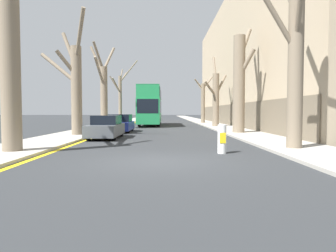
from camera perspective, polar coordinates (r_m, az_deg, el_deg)
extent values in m
plane|color=#2B2D30|center=(10.01, -1.98, -6.78)|extent=(300.00, 300.00, 0.00)
cube|color=#A39E93|center=(60.23, -6.56, 1.19)|extent=(3.15, 120.00, 0.12)
cube|color=#A39E93|center=(60.17, 5.14, 1.19)|extent=(3.15, 120.00, 0.12)
cube|color=tan|center=(39.90, 18.11, 11.63)|extent=(10.00, 47.22, 15.85)
cube|color=#6B5E4C|center=(38.12, 10.78, 2.07)|extent=(0.12, 46.27, 2.50)
cube|color=yellow|center=(60.07, -4.89, 1.14)|extent=(0.24, 120.00, 0.01)
cylinder|color=#7A6B56|center=(13.34, -27.80, 8.78)|extent=(0.74, 0.74, 6.26)
cylinder|color=#7A6B56|center=(21.14, -17.04, 6.30)|extent=(0.71, 0.71, 6.03)
cylinder|color=#7A6B56|center=(20.66, -16.49, 16.23)|extent=(1.35, 2.13, 3.05)
cylinder|color=#7A6B56|center=(21.19, -18.77, 11.27)|extent=(1.36, 0.97, 1.67)
cylinder|color=#7A6B56|center=(22.22, -20.08, 10.32)|extent=(2.91, 1.33, 2.27)
cylinder|color=#7A6B56|center=(22.09, -18.25, 13.53)|extent=(1.45, 1.21, 2.61)
cylinder|color=#7A6B56|center=(29.60, -12.10, 5.25)|extent=(0.68, 0.68, 5.98)
cylinder|color=#7A6B56|center=(30.49, -13.32, 11.95)|extent=(1.68, 1.08, 2.98)
cylinder|color=#7A6B56|center=(28.81, -12.91, 10.03)|extent=(0.60, 2.33, 2.57)
cylinder|color=#7A6B56|center=(30.77, -11.19, 12.42)|extent=(1.00, 1.93, 2.57)
cylinder|color=#7A6B56|center=(29.56, -13.07, 12.71)|extent=(1.02, 1.40, 2.73)
cylinder|color=#7A6B56|center=(39.09, -9.10, 4.85)|extent=(0.42, 0.42, 6.26)
cylinder|color=#7A6B56|center=(38.23, -9.80, 7.63)|extent=(0.76, 2.21, 1.75)
cylinder|color=#7A6B56|center=(38.98, -7.51, 10.30)|extent=(2.43, 0.73, 2.75)
cylinder|color=#7A6B56|center=(39.12, -10.06, 7.76)|extent=(1.39, 0.57, 2.19)
cylinder|color=#7A6B56|center=(39.88, -8.90, 9.50)|extent=(0.33, 1.24, 1.77)
cylinder|color=#7A6B56|center=(40.27, -8.52, 9.12)|extent=(0.73, 2.13, 1.63)
cylinder|color=#7A6B56|center=(13.94, 23.11, 9.66)|extent=(0.63, 0.63, 6.77)
cylinder|color=#7A6B56|center=(13.97, 19.38, 19.88)|extent=(2.28, 0.49, 3.29)
cylinder|color=#7A6B56|center=(15.58, 22.36, 21.12)|extent=(0.52, 2.09, 2.05)
cylinder|color=#7A6B56|center=(13.81, 23.71, 19.23)|extent=(0.58, 1.43, 2.17)
cylinder|color=#7A6B56|center=(23.03, 13.37, 7.59)|extent=(0.87, 0.87, 7.27)
cylinder|color=#7A6B56|center=(24.27, 14.39, 14.82)|extent=(1.51, 1.71, 2.73)
cylinder|color=#7A6B56|center=(24.69, 14.04, 14.51)|extent=(1.41, 2.56, 2.32)
cylinder|color=#7A6B56|center=(22.97, 14.72, 11.48)|extent=(1.27, 1.12, 2.07)
cylinder|color=#7A6B56|center=(32.51, 9.08, 4.82)|extent=(0.70, 0.70, 5.72)
cylinder|color=#7A6B56|center=(33.17, 10.01, 7.70)|extent=(1.51, 1.22, 2.31)
cylinder|color=#7A6B56|center=(31.89, 8.09, 7.00)|extent=(1.60, 1.47, 1.65)
cylinder|color=#7A6B56|center=(33.49, 8.87, 10.76)|extent=(0.33, 1.59, 2.76)
cylinder|color=#7A6B56|center=(42.60, 6.67, 4.27)|extent=(0.57, 0.57, 5.63)
cylinder|color=#7A6B56|center=(42.52, 5.91, 7.91)|extent=(1.40, 0.59, 1.55)
cylinder|color=#7A6B56|center=(43.59, 6.06, 7.53)|extent=(0.97, 2.00, 1.77)
cylinder|color=#7A6B56|center=(43.36, 7.91, 8.57)|extent=(2.14, 1.08, 2.38)
cube|color=#1E7F47|center=(36.27, -3.36, 2.79)|extent=(2.45, 11.33, 2.70)
cube|color=#1E7F47|center=(36.33, -3.37, 5.98)|extent=(2.40, 11.11, 1.34)
cube|color=#1A6C3C|center=(36.38, -3.38, 7.13)|extent=(2.40, 11.11, 0.12)
cube|color=black|center=(36.28, -3.37, 3.62)|extent=(2.48, 9.97, 1.40)
cube|color=black|center=(36.34, -3.37, 6.09)|extent=(2.48, 9.97, 1.02)
cube|color=black|center=(30.64, -3.90, 3.79)|extent=(2.21, 0.06, 1.47)
cylinder|color=black|center=(32.97, -5.49, 0.73)|extent=(0.30, 1.02, 1.02)
cylinder|color=black|center=(32.86, -1.82, 0.73)|extent=(0.30, 1.02, 1.02)
cylinder|color=black|center=(39.52, -4.66, 1.06)|extent=(0.30, 1.02, 1.02)
cylinder|color=black|center=(39.42, -1.59, 1.06)|extent=(0.30, 1.02, 1.02)
cube|color=#4C5156|center=(19.08, -11.73, -0.73)|extent=(1.73, 4.57, 0.68)
cube|color=black|center=(19.32, -11.59, 1.16)|extent=(1.52, 2.37, 0.56)
cylinder|color=black|center=(17.93, -14.95, -1.63)|extent=(0.20, 0.64, 0.64)
cylinder|color=black|center=(17.61, -10.18, -1.65)|extent=(0.20, 0.64, 0.64)
cylinder|color=black|center=(20.59, -13.04, -1.05)|extent=(0.20, 0.64, 0.64)
cylinder|color=black|center=(20.31, -8.87, -1.07)|extent=(0.20, 0.64, 0.64)
cube|color=navy|center=(24.79, -9.11, 0.04)|extent=(1.89, 4.42, 0.65)
cube|color=black|center=(25.03, -9.03, 1.51)|extent=(1.67, 2.30, 0.61)
cylinder|color=black|center=(23.64, -11.59, -0.61)|extent=(0.20, 0.60, 0.60)
cylinder|color=black|center=(23.38, -7.56, -0.61)|extent=(0.20, 0.60, 0.60)
cylinder|color=black|center=(26.25, -10.48, -0.27)|extent=(0.20, 0.60, 0.60)
cylinder|color=black|center=(26.01, -6.84, -0.27)|extent=(0.20, 0.60, 0.60)
cylinder|color=white|center=(12.05, 10.24, -2.47)|extent=(0.34, 0.34, 1.14)
cube|color=yellow|center=(11.87, 10.40, -2.27)|extent=(0.24, 0.01, 0.41)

